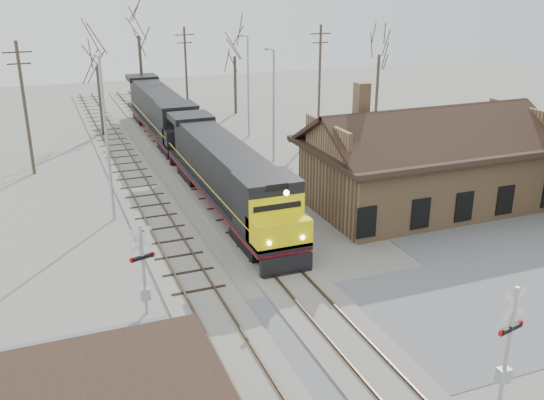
# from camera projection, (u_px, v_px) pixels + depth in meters

# --- Properties ---
(ground) EXTENTS (140.00, 140.00, 0.00)m
(ground) POSITION_uv_depth(u_px,v_px,m) (345.00, 340.00, 24.66)
(ground) COLOR gray
(ground) RESTS_ON ground
(road) EXTENTS (60.00, 9.00, 0.03)m
(road) POSITION_uv_depth(u_px,v_px,m) (345.00, 340.00, 24.65)
(road) COLOR slate
(road) RESTS_ON ground
(track_main) EXTENTS (3.40, 90.00, 0.24)m
(track_main) POSITION_uv_depth(u_px,v_px,m) (231.00, 213.00, 37.72)
(track_main) COLOR gray
(track_main) RESTS_ON ground
(track_siding) EXTENTS (3.40, 90.00, 0.24)m
(track_siding) POSITION_uv_depth(u_px,v_px,m) (160.00, 223.00, 36.17)
(track_siding) COLOR gray
(track_siding) RESTS_ON ground
(depot) EXTENTS (15.20, 9.31, 7.90)m
(depot) POSITION_uv_depth(u_px,v_px,m) (425.00, 169.00, 38.42)
(depot) COLOR #A27B54
(depot) RESTS_ON ground
(locomotive_lead) EXTENTS (2.96, 19.81, 4.40)m
(locomotive_lead) POSITION_uv_depth(u_px,v_px,m) (228.00, 177.00, 37.30)
(locomotive_lead) COLOR black
(locomotive_lead) RESTS_ON ground
(locomotive_trailing) EXTENTS (2.96, 19.81, 4.16)m
(locomotive_trailing) POSITION_uv_depth(u_px,v_px,m) (161.00, 113.00, 54.82)
(locomotive_trailing) COLOR black
(locomotive_trailing) RESTS_ON ground
(crossbuck_near) EXTENTS (1.25, 0.36, 4.43)m
(crossbuck_near) POSITION_uv_depth(u_px,v_px,m) (508.00, 349.00, 20.49)
(crossbuck_near) COLOR #A5A8AD
(crossbuck_near) RESTS_ON ground
(crossbuck_far) EXTENTS (1.16, 0.41, 4.15)m
(crossbuck_far) POSITION_uv_depth(u_px,v_px,m) (144.00, 273.00, 25.98)
(crossbuck_far) COLOR #A5A8AD
(crossbuck_far) RESTS_ON ground
(streetlight_a) EXTENTS (0.25, 2.04, 9.80)m
(streetlight_a) POSITION_uv_depth(u_px,v_px,m) (106.00, 131.00, 35.18)
(streetlight_a) COLOR #A5A8AD
(streetlight_a) RESTS_ON ground
(streetlight_b) EXTENTS (0.25, 2.04, 8.78)m
(streetlight_b) POSITION_uv_depth(u_px,v_px,m) (273.00, 100.00, 46.94)
(streetlight_b) COLOR #A5A8AD
(streetlight_b) RESTS_ON ground
(streetlight_c) EXTENTS (0.25, 2.04, 9.07)m
(streetlight_c) POSITION_uv_depth(u_px,v_px,m) (248.00, 81.00, 54.49)
(streetlight_c) COLOR #A5A8AD
(streetlight_c) RESTS_ON ground
(utility_pole_a) EXTENTS (2.00, 0.24, 9.73)m
(utility_pole_a) POSITION_uv_depth(u_px,v_px,m) (25.00, 107.00, 43.64)
(utility_pole_a) COLOR #382D23
(utility_pole_a) RESTS_ON ground
(utility_pole_b) EXTENTS (2.00, 0.24, 9.08)m
(utility_pole_b) POSITION_uv_depth(u_px,v_px,m) (186.00, 69.00, 63.34)
(utility_pole_b) COLOR #382D23
(utility_pole_b) RESTS_ON ground
(utility_pole_c) EXTENTS (2.00, 0.24, 9.83)m
(utility_pole_c) POSITION_uv_depth(u_px,v_px,m) (320.00, 77.00, 56.34)
(utility_pole_c) COLOR #382D23
(utility_pole_c) RESTS_ON ground
(tree_b) EXTENTS (4.25, 4.25, 10.42)m
(tree_b) POSITION_uv_depth(u_px,v_px,m) (96.00, 54.00, 53.88)
(tree_b) COLOR #382D23
(tree_b) RESTS_ON ground
(tree_c) EXTENTS (5.50, 5.50, 13.47)m
(tree_c) POSITION_uv_depth(u_px,v_px,m) (138.00, 22.00, 60.99)
(tree_c) COLOR #382D23
(tree_c) RESTS_ON ground
(tree_d) EXTENTS (4.03, 4.03, 9.87)m
(tree_d) POSITION_uv_depth(u_px,v_px,m) (234.00, 47.00, 63.13)
(tree_d) COLOR #382D23
(tree_d) RESTS_ON ground
(tree_e) EXTENTS (4.26, 4.26, 10.45)m
(tree_e) POSITION_uv_depth(u_px,v_px,m) (380.00, 44.00, 61.56)
(tree_e) COLOR #382D23
(tree_e) RESTS_ON ground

